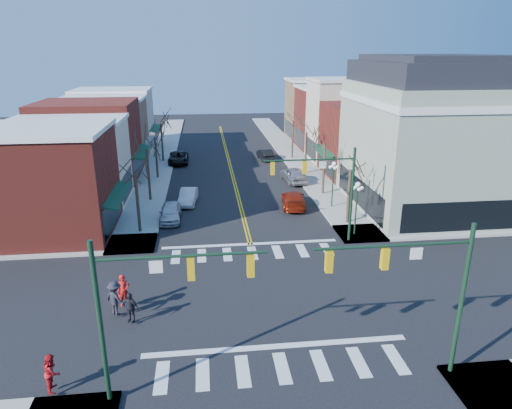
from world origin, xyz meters
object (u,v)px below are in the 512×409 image
object	(u,v)px
victorian_corner	(430,135)
lamppost_midblock	(333,177)
car_right_far	(265,154)
lamppost_corner	(357,199)
pedestrian_red_b	(52,372)
car_right_near	(293,199)
pedestrian_red_a	(124,291)
car_left_mid	(188,197)
car_left_far	(178,158)
car_right_mid	(294,175)
car_left_near	(170,212)
pedestrian_dark_b	(115,298)
pedestrian_dark_a	(130,307)

from	to	relation	value
victorian_corner	lamppost_midblock	xyz separation A→B (m)	(-8.30, 0.50, -3.70)
lamppost_midblock	car_right_far	distance (m)	20.20
lamppost_corner	pedestrian_red_b	distance (m)	23.57
victorian_corner	lamppost_corner	xyz separation A→B (m)	(-8.30, -6.00, -3.70)
car_right_near	pedestrian_red_a	xyz separation A→B (m)	(-12.67, -15.94, 0.36)
lamppost_corner	car_right_far	world-z (taller)	lamppost_corner
car_left_mid	car_right_far	xyz separation A→B (m)	(9.60, 16.97, 0.02)
victorian_corner	car_left_far	xyz separation A→B (m)	(-22.90, 19.48, -5.93)
car_right_mid	pedestrian_red_b	distance (m)	34.46
car_left_mid	car_right_mid	world-z (taller)	car_right_mid
pedestrian_red_a	car_left_far	bearing A→B (deg)	76.45
victorian_corner	car_left_near	bearing A→B (deg)	-177.51
pedestrian_red_a	car_left_mid	bearing A→B (deg)	69.22
car_left_near	car_right_near	xyz separation A→B (m)	(10.97, 2.25, -0.01)
pedestrian_red_a	victorian_corner	bearing A→B (deg)	19.97
pedestrian_red_b	pedestrian_dark_b	world-z (taller)	pedestrian_dark_b
car_right_near	car_right_far	world-z (taller)	car_right_near
car_left_near	pedestrian_red_b	bearing A→B (deg)	-100.07
victorian_corner	pedestrian_dark_a	bearing A→B (deg)	-145.63
car_left_near	car_right_mid	size ratio (longest dim) A/B	0.88
car_right_mid	pedestrian_dark_b	size ratio (longest dim) A/B	2.49
lamppost_midblock	car_left_far	size ratio (longest dim) A/B	0.83
car_left_mid	victorian_corner	bearing A→B (deg)	-3.16
car_left_far	pedestrian_dark_a	distance (m)	35.77
victorian_corner	pedestrian_dark_a	size ratio (longest dim) A/B	8.51
victorian_corner	car_left_near	xyz separation A→B (m)	(-22.67, -0.99, -5.93)
lamppost_midblock	car_right_far	size ratio (longest dim) A/B	1.02
car_left_far	car_right_far	xyz separation A→B (m)	(11.20, 0.81, -0.02)
lamppost_corner	pedestrian_dark_a	size ratio (longest dim) A/B	2.59
car_left_far	pedestrian_red_a	xyz separation A→B (m)	(-1.47, -34.16, 0.37)
car_left_mid	pedestrian_dark_a	xyz separation A→B (m)	(-2.50, -19.59, 0.31)
lamppost_corner	pedestrian_dark_b	bearing A→B (deg)	-149.84
car_right_mid	car_right_far	bearing A→B (deg)	-88.47
lamppost_midblock	pedestrian_dark_b	distance (m)	22.98
lamppost_midblock	car_left_far	distance (m)	24.05
pedestrian_dark_a	lamppost_midblock	bearing A→B (deg)	73.95
pedestrian_red_b	car_right_far	bearing A→B (deg)	-27.27
lamppost_corner	car_right_far	size ratio (longest dim) A/B	1.02
lamppost_midblock	pedestrian_red_a	xyz separation A→B (m)	(-16.07, -15.17, -1.87)
car_right_mid	victorian_corner	bearing A→B (deg)	130.48
car_right_near	pedestrian_red_a	distance (m)	20.37
lamppost_corner	car_left_far	distance (m)	29.45
car_left_mid	pedestrian_red_b	xyz separation A→B (m)	(-5.00, -24.40, 0.33)
pedestrian_dark_b	car_right_far	bearing A→B (deg)	-73.96
pedestrian_red_b	victorian_corner	bearing A→B (deg)	-59.11
car_left_mid	pedestrian_red_b	distance (m)	24.91
victorian_corner	car_left_mid	distance (m)	22.37
car_left_near	car_right_mid	xyz separation A→B (m)	(12.57, 10.32, 0.10)
car_right_near	pedestrian_dark_b	world-z (taller)	pedestrian_dark_b
lamppost_midblock	pedestrian_dark_b	world-z (taller)	lamppost_midblock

